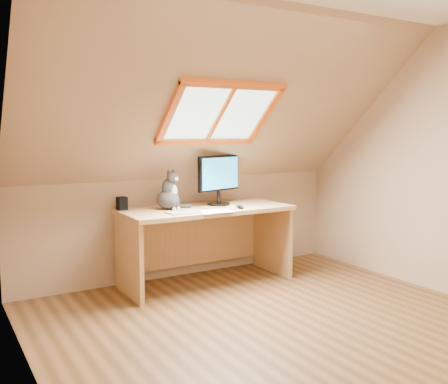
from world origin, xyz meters
TOP-DOWN VIEW (x-y plane):
  - ground at (0.00, 0.00)m, footprint 3.50×3.50m
  - room_shell at (0.00, -0.09)m, footprint 3.52×3.52m
  - desk at (0.04, 1.45)m, footprint 1.63×0.71m
  - monitor at (0.23, 1.45)m, footprint 0.52×0.22m
  - cat at (-0.31, 1.46)m, footprint 0.29×0.32m
  - desk_speaker at (-0.70, 1.63)m, footprint 0.09×0.09m
  - graphics_tablet at (-0.29, 1.19)m, footprint 0.29×0.21m
  - mouse at (0.27, 1.14)m, footprint 0.06×0.10m
  - papers at (0.02, 1.12)m, footprint 0.33×0.27m
  - cables at (0.40, 1.26)m, footprint 0.51×0.26m

SIDE VIEW (x-z plane):
  - ground at x=0.00m, z-range 0.00..0.00m
  - desk at x=0.04m, z-range 0.15..0.89m
  - papers at x=0.02m, z-range 0.74..0.75m
  - cables at x=0.40m, z-range 0.74..0.75m
  - graphics_tablet at x=-0.29m, z-range 0.74..0.76m
  - mouse at x=0.27m, z-range 0.74..0.78m
  - desk_speaker at x=-0.70m, z-range 0.74..0.87m
  - cat at x=-0.31m, z-range 0.69..1.08m
  - monitor at x=0.23m, z-range 0.78..1.27m
  - room_shell at x=0.00m, z-range 0.23..2.64m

